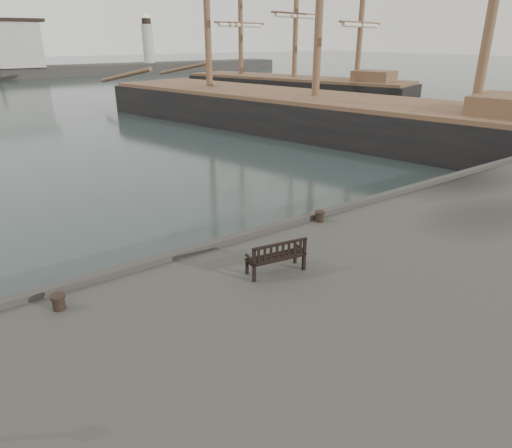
% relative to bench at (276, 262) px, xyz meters
% --- Properties ---
extents(ground, '(400.00, 400.00, 0.00)m').
position_rel_bench_xyz_m(ground, '(-0.60, 2.48, -1.85)').
color(ground, black).
rests_on(ground, ground).
extents(bench, '(1.65, 0.80, 0.91)m').
position_rel_bench_xyz_m(bench, '(0.00, 0.00, 0.00)').
color(bench, black).
rests_on(bench, quay).
extents(bollard_left, '(0.46, 0.46, 0.37)m').
position_rel_bench_xyz_m(bollard_left, '(-5.14, 1.49, -0.11)').
color(bollard_left, black).
rests_on(bollard_left, quay).
extents(bollard_right, '(0.45, 0.45, 0.36)m').
position_rel_bench_xyz_m(bollard_right, '(3.42, 1.98, -0.11)').
color(bollard_right, black).
rests_on(bollard_right, quay).
extents(tall_ship_main, '(18.89, 45.14, 33.22)m').
position_rel_bench_xyz_m(tall_ship_main, '(19.53, 19.89, -1.02)').
color(tall_ship_main, black).
rests_on(tall_ship_main, ground).
extents(tall_ship_far, '(15.32, 30.05, 25.34)m').
position_rel_bench_xyz_m(tall_ship_far, '(31.47, 36.75, -1.02)').
color(tall_ship_far, black).
rests_on(tall_ship_far, ground).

